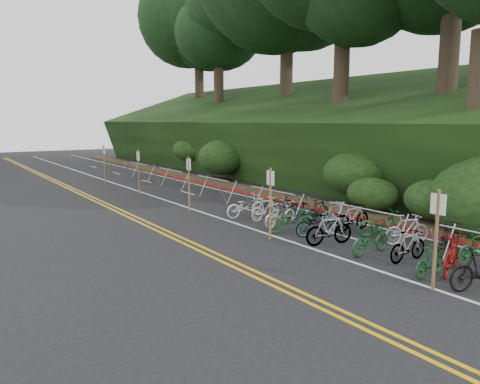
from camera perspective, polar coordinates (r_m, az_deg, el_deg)
The scene contains 9 objects.
ground at distance 12.48m, azimuth 15.70°, elevation -10.75°, with size 120.00×120.00×0.00m, color black.
road_markings at distance 20.55m, azimuth -4.94°, elevation -2.78°, with size 7.47×80.00×0.01m.
red_curb at distance 24.83m, azimuth 3.21°, elevation -0.66°, with size 0.25×28.00×0.10m, color maroon.
embankment at distance 34.56m, azimuth 5.87°, elevation 6.15°, with size 14.30×48.14×9.11m.
bike_racks_rest at distance 24.05m, azimuth -3.37°, elevation 0.97°, with size 1.14×23.00×1.17m.
signpost_near at distance 12.14m, azimuth 22.81°, elevation -4.69°, with size 0.08×0.40×2.48m.
signposts_rest at distance 23.77m, azimuth -9.60°, elevation 2.17°, with size 0.08×18.40×2.50m.
bike_front at distance 13.41m, azimuth 22.14°, elevation -7.81°, with size 1.42×0.40×0.85m, color #144C1E.
bike_valet at distance 16.38m, azimuth 14.81°, elevation -4.30°, with size 3.47×13.43×1.10m.
Camera 1 is at (-9.05, -7.56, 4.09)m, focal length 35.00 mm.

